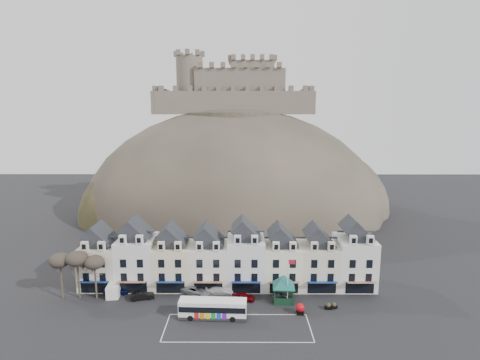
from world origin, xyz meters
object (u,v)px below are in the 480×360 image
bus (213,308)px  car_navy (116,290)px  bus_shelter (284,281)px  car_black (142,296)px  car_white (220,290)px  car_charcoal (283,298)px  red_buoy (300,308)px  car_silver (196,290)px  flagpole (288,278)px  white_van (115,288)px  car_maroon (243,297)px

bus → car_navy: (-18.03, 7.90, -0.91)m
bus_shelter → car_navy: size_ratio=1.69×
car_navy → car_black: size_ratio=1.09×
bus → bus_shelter: 13.15m
car_white → car_charcoal: car_white is taller
red_buoy → car_silver: size_ratio=0.32×
bus → car_navy: bus is taller
car_white → car_charcoal: 11.37m
bus → bus_shelter: bus_shelter is taller
car_black → car_silver: (9.20, 1.96, 0.10)m
flagpole → car_black: 25.66m
car_navy → car_black: car_navy is taller
bus → car_black: bus is taller
flagpole → car_black: flagpole is taller
flagpole → car_charcoal: (-0.74, 1.22, -4.15)m
car_charcoal → flagpole: bearing=-152.3°
car_silver → bus_shelter: bearing=-75.9°
white_van → car_maroon: bearing=-11.5°
car_black → flagpole: bearing=-108.9°
car_black → bus_shelter: bearing=-106.2°
white_van → car_silver: (14.65, 0.00, -0.33)m
car_navy → car_white: 18.65m
white_van → car_charcoal: size_ratio=1.35×
car_maroon → bus_shelter: bearing=-82.9°
bus → car_white: bearing=87.9°
flagpole → car_charcoal: flagpole is taller
car_silver → bus: bearing=-132.0°
bus → car_black: (-12.83, 5.95, -0.99)m
flagpole → car_navy: size_ratio=1.87×
bus_shelter → car_black: bus_shelter is taller
bus → car_maroon: bus is taller
car_navy → bus: bearing=-118.7°
flagpole → car_silver: (-16.07, 3.72, -3.99)m
flagpole → white_van: size_ratio=1.66×
car_navy → car_maroon: bearing=-100.8°
flagpole → car_silver: flagpole is taller
bus → car_maroon: size_ratio=2.68×
car_navy → car_charcoal: bearing=-99.9°
car_black → car_maroon: car_maroon is taller
flagpole → car_maroon: bearing=169.4°
bus → car_charcoal: bus is taller
bus_shelter → red_buoy: bearing=-57.7°
white_van → car_black: size_ratio=1.23×
bus_shelter → car_black: 24.83m
bus → white_van: bearing=159.0°
car_navy → car_maroon: car_navy is taller
car_navy → car_charcoal: size_ratio=1.20×
car_silver → white_van: bearing=113.3°
bus → white_van: bus is taller
car_white → car_maroon: (4.24, -2.30, -0.04)m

